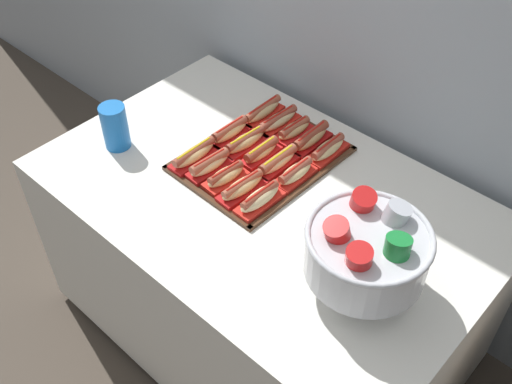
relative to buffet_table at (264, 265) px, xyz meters
name	(u,v)px	position (x,y,z in m)	size (l,w,h in m)	color
ground_plane	(263,327)	(0.00, 0.00, -0.40)	(10.00, 10.00, 0.00)	#4C4238
buffet_table	(264,265)	(0.00, 0.00, 0.00)	(1.45, 0.92, 0.75)	white
serving_tray	(261,159)	(-0.12, 0.11, 0.36)	(0.42, 0.53, 0.01)	#472B19
hot_dog_0	(194,155)	(-0.27, -0.05, 0.39)	(0.07, 0.18, 0.06)	#B21414
hot_dog_1	(210,165)	(-0.20, -0.05, 0.39)	(0.07, 0.17, 0.06)	#B21414
hot_dog_2	(226,176)	(-0.12, -0.05, 0.39)	(0.08, 0.16, 0.06)	red
hot_dog_3	(242,187)	(-0.05, -0.06, 0.39)	(0.08, 0.18, 0.06)	#B21414
hot_dog_4	(260,199)	(0.03, -0.06, 0.39)	(0.07, 0.17, 0.06)	red
hot_dog_5	(230,132)	(-0.27, 0.12, 0.39)	(0.06, 0.17, 0.06)	#B21414
hot_dog_6	(245,142)	(-0.19, 0.11, 0.39)	(0.08, 0.18, 0.06)	red
hot_dog_7	(261,152)	(-0.12, 0.11, 0.39)	(0.06, 0.16, 0.06)	red
hot_dog_8	(278,162)	(-0.04, 0.11, 0.39)	(0.06, 0.17, 0.06)	red
hot_dog_9	(295,173)	(0.03, 0.11, 0.39)	(0.07, 0.16, 0.06)	red
hot_dog_10	(263,112)	(-0.26, 0.28, 0.39)	(0.07, 0.18, 0.06)	red
hot_dog_11	(278,121)	(-0.19, 0.28, 0.39)	(0.08, 0.19, 0.06)	red
hot_dog_12	(294,130)	(-0.11, 0.28, 0.39)	(0.08, 0.16, 0.06)	red
hot_dog_13	(311,139)	(-0.04, 0.27, 0.39)	(0.07, 0.18, 0.06)	#B21414
hot_dog_14	(328,150)	(0.04, 0.27, 0.39)	(0.07, 0.17, 0.06)	red
punch_bowl	(367,251)	(0.44, -0.10, 0.51)	(0.33, 0.33, 0.27)	silver
cup_stack	(115,127)	(-0.53, -0.16, 0.44)	(0.09, 0.09, 0.16)	blue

